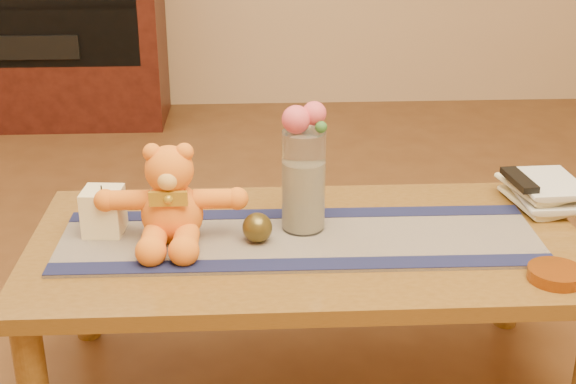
{
  "coord_description": "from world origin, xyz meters",
  "views": [
    {
      "loc": [
        -0.14,
        -1.8,
        1.34
      ],
      "look_at": [
        -0.05,
        0.0,
        0.58
      ],
      "focal_mm": 49.68,
      "sensor_mm": 36.0,
      "label": 1
    }
  ],
  "objects_px": {
    "teddy_bear": "(171,194)",
    "amber_dish": "(556,274)",
    "tv_remote": "(519,180)",
    "glass_vase": "(304,181)",
    "bronze_ball": "(257,228)",
    "pillar_candle": "(104,211)",
    "book_bottom": "(515,204)"
  },
  "relations": [
    {
      "from": "tv_remote",
      "to": "bronze_ball",
      "type": "bearing_deg",
      "value": -171.34
    },
    {
      "from": "tv_remote",
      "to": "amber_dish",
      "type": "bearing_deg",
      "value": -101.01
    },
    {
      "from": "teddy_bear",
      "to": "pillar_candle",
      "type": "height_order",
      "value": "teddy_bear"
    },
    {
      "from": "teddy_bear",
      "to": "amber_dish",
      "type": "height_order",
      "value": "teddy_bear"
    },
    {
      "from": "book_bottom",
      "to": "bronze_ball",
      "type": "bearing_deg",
      "value": -173.57
    },
    {
      "from": "book_bottom",
      "to": "tv_remote",
      "type": "height_order",
      "value": "tv_remote"
    },
    {
      "from": "teddy_bear",
      "to": "pillar_candle",
      "type": "distance_m",
      "value": 0.19
    },
    {
      "from": "pillar_candle",
      "to": "amber_dish",
      "type": "height_order",
      "value": "pillar_candle"
    },
    {
      "from": "teddy_bear",
      "to": "book_bottom",
      "type": "relative_size",
      "value": 1.57
    },
    {
      "from": "bronze_ball",
      "to": "amber_dish",
      "type": "distance_m",
      "value": 0.71
    },
    {
      "from": "amber_dish",
      "to": "pillar_candle",
      "type": "bearing_deg",
      "value": 164.67
    },
    {
      "from": "pillar_candle",
      "to": "tv_remote",
      "type": "xyz_separation_m",
      "value": [
        1.1,
        0.11,
        0.02
      ]
    },
    {
      "from": "teddy_bear",
      "to": "amber_dish",
      "type": "relative_size",
      "value": 2.73
    },
    {
      "from": "pillar_candle",
      "to": "bronze_ball",
      "type": "distance_m",
      "value": 0.39
    },
    {
      "from": "tv_remote",
      "to": "glass_vase",
      "type": "bearing_deg",
      "value": -175.23
    },
    {
      "from": "book_bottom",
      "to": "amber_dish",
      "type": "distance_m",
      "value": 0.41
    },
    {
      "from": "teddy_bear",
      "to": "bronze_ball",
      "type": "relative_size",
      "value": 4.68
    },
    {
      "from": "tv_remote",
      "to": "amber_dish",
      "type": "xyz_separation_m",
      "value": [
        -0.04,
        -0.4,
        -0.07
      ]
    },
    {
      "from": "glass_vase",
      "to": "book_bottom",
      "type": "bearing_deg",
      "value": 11.46
    },
    {
      "from": "amber_dish",
      "to": "book_bottom",
      "type": "bearing_deg",
      "value": 85.0
    },
    {
      "from": "pillar_candle",
      "to": "book_bottom",
      "type": "relative_size",
      "value": 0.52
    },
    {
      "from": "bronze_ball",
      "to": "amber_dish",
      "type": "bearing_deg",
      "value": -17.81
    },
    {
      "from": "bronze_ball",
      "to": "book_bottom",
      "type": "xyz_separation_m",
      "value": [
        0.71,
        0.19,
        -0.03
      ]
    },
    {
      "from": "bronze_ball",
      "to": "tv_remote",
      "type": "relative_size",
      "value": 0.47
    },
    {
      "from": "tv_remote",
      "to": "amber_dish",
      "type": "relative_size",
      "value": 1.25
    },
    {
      "from": "teddy_bear",
      "to": "pillar_candle",
      "type": "xyz_separation_m",
      "value": [
        -0.18,
        0.04,
        -0.06
      ]
    },
    {
      "from": "book_bottom",
      "to": "amber_dish",
      "type": "height_order",
      "value": "amber_dish"
    },
    {
      "from": "pillar_candle",
      "to": "book_bottom",
      "type": "distance_m",
      "value": 1.11
    },
    {
      "from": "teddy_bear",
      "to": "book_bottom",
      "type": "bearing_deg",
      "value": 10.82
    },
    {
      "from": "teddy_bear",
      "to": "book_bottom",
      "type": "height_order",
      "value": "teddy_bear"
    },
    {
      "from": "teddy_bear",
      "to": "glass_vase",
      "type": "distance_m",
      "value": 0.33
    },
    {
      "from": "book_bottom",
      "to": "amber_dish",
      "type": "relative_size",
      "value": 1.74
    }
  ]
}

